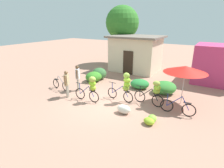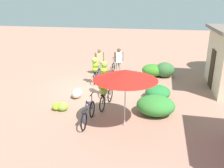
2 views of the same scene
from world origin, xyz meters
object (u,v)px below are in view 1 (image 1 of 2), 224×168
Objects in this scene: produce_sack at (124,109)px; person_vendor at (78,75)px; person_bystander at (67,81)px; building_low at (136,53)px; tree_behind_building at (122,23)px; banana_pile_on_ground at (151,120)px; bicycle_near_pile at (91,87)px; bicycle_by_shop at (154,91)px; shop_pink at (218,64)px; bicycle_rightmost at (177,107)px; bicycle_leftmost at (61,84)px; market_umbrella at (185,69)px; bicycle_center_loaded at (125,85)px.

person_vendor reaches higher than produce_sack.
produce_sack is 3.90m from person_bystander.
building_low is 6.48× the size of produce_sack.
tree_behind_building is 7.19× the size of banana_pile_on_ground.
person_vendor reaches higher than bicycle_near_pile.
bicycle_by_shop is 1.06× the size of person_bystander.
building_low is 6.83m from person_vendor.
tree_behind_building is at bearing 98.94° from person_vendor.
shop_pink is 8.31m from banana_pile_on_ground.
produce_sack is (-2.28, -1.29, -0.14)m from bicycle_rightmost.
bicycle_rightmost is 6.25m from person_bystander.
banana_pile_on_ground is (0.50, -1.78, -0.66)m from bicycle_by_shop.
person_bystander is (1.35, -0.73, 0.66)m from bicycle_leftmost.
building_low is at bearing 177.74° from shop_pink.
shop_pink reaches higher than produce_sack.
person_bystander is at bearing -28.56° from bicycle_leftmost.
bicycle_leftmost is (-8.83, -6.90, -1.05)m from shop_pink.
person_vendor is at bearing 165.06° from banana_pile_on_ground.
shop_pink reaches higher than market_umbrella.
building_low is at bearing 121.35° from bicycle_by_shop.
bicycle_rightmost is at bearing 0.97° from bicycle_center_loaded.
produce_sack is (2.22, -0.30, -0.67)m from bicycle_near_pile.
market_umbrella is at bearing -43.52° from tree_behind_building.
person_vendor is (-4.96, -0.32, 0.22)m from bicycle_by_shop.
person_bystander reaches higher than bicycle_near_pile.
bicycle_leftmost is at bearing 171.06° from produce_sack.
bicycle_near_pile is 0.94× the size of bicycle_center_loaded.
bicycle_near_pile is at bearing -149.95° from bicycle_center_loaded.
bicycle_near_pile is 1.00× the size of person_bystander.
tree_behind_building is 3.59× the size of bicycle_near_pile.
person_bystander is at bearing -96.34° from building_low.
tree_behind_building reaches higher than bicycle_rightmost.
tree_behind_building is 9.80m from bicycle_leftmost.
tree_behind_building is 2.61× the size of market_umbrella.
bicycle_leftmost reaches higher than produce_sack.
person_bystander reaches higher than produce_sack.
bicycle_rightmost is 2.43× the size of produce_sack.
bicycle_center_loaded is 2.47× the size of produce_sack.
person_bystander is (-4.78, -1.49, 0.18)m from bicycle_by_shop.
building_low is 2.68× the size of person_vendor.
bicycle_leftmost is 1.67m from person_bystander.
building_low is 1.42× the size of shop_pink.
bicycle_rightmost is (4.50, 1.00, -0.53)m from bicycle_near_pile.
tree_behind_building reaches higher than shop_pink.
produce_sack is 0.41× the size of person_vendor.
bicycle_center_loaded reaches higher than bicycle_near_pile.
bicycle_leftmost is 0.94× the size of person_vendor.
produce_sack is (-2.21, -2.65, -1.74)m from market_umbrella.
market_umbrella reaches higher than banana_pile_on_ground.
market_umbrella is at bearing 23.11° from person_bystander.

